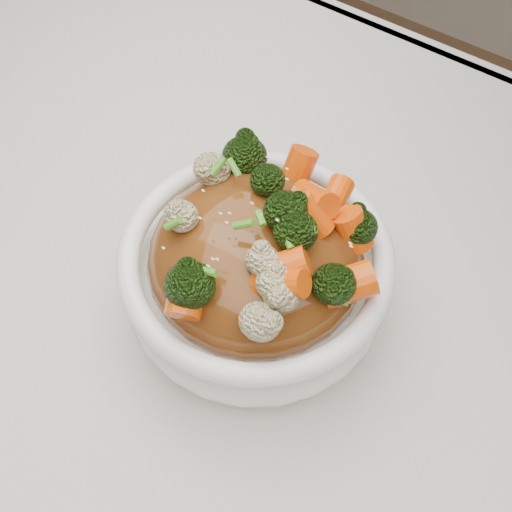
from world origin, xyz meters
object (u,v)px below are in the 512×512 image
Objects in this scene: dining_table at (224,431)px; bowl at (256,278)px; carrots at (256,209)px; broccoli at (256,210)px.

bowl reaches higher than dining_table.
carrots reaches higher than broccoli.
dining_table is at bearing -162.28° from carrots.
broccoli is at bearing 0.00° from bowl.
bowl is 1.26× the size of carrots.
carrots is at bearing 0.00° from bowl.
carrots is (0.04, 0.01, 0.50)m from dining_table.
bowl is at bearing 0.00° from broccoli.
carrots is at bearing 0.00° from broccoli.
broccoli is (0.04, 0.01, 0.50)m from dining_table.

